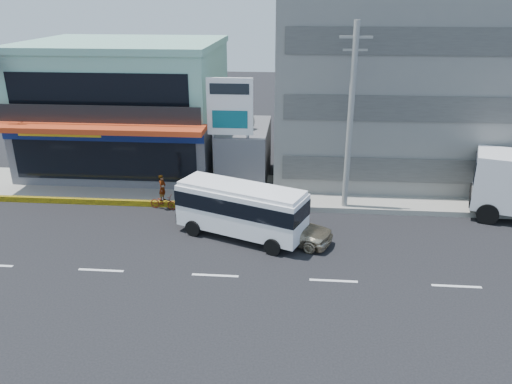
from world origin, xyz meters
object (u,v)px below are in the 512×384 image
(utility_pole_near, at_px, (350,119))
(minibus, at_px, (241,207))
(satellite_dish, at_px, (243,129))
(billboard, at_px, (230,113))
(motorcycle_rider, at_px, (163,198))
(sedan, at_px, (288,227))
(concrete_building, at_px, (405,64))
(shop_building, at_px, (128,109))

(utility_pole_near, xyz_separation_m, minibus, (-5.30, -3.64, -3.56))
(satellite_dish, height_order, utility_pole_near, utility_pole_near)
(satellite_dish, xyz_separation_m, billboard, (-0.50, -1.80, 1.35))
(satellite_dish, bearing_deg, motorcycle_rider, -133.60)
(satellite_dish, height_order, billboard, billboard)
(billboard, bearing_deg, minibus, -77.53)
(sedan, relative_size, motorcycle_rider, 2.16)
(billboard, relative_size, utility_pole_near, 0.69)
(concrete_building, bearing_deg, utility_pole_near, -117.76)
(shop_building, distance_m, motorcycle_rider, 8.84)
(concrete_building, xyz_separation_m, billboard, (-10.50, -5.80, -2.07))
(satellite_dish, height_order, minibus, satellite_dish)
(minibus, relative_size, sedan, 1.55)
(utility_pole_near, relative_size, motorcycle_rider, 5.03)
(minibus, xyz_separation_m, motorcycle_rider, (-4.70, 3.04, -0.93))
(billboard, xyz_separation_m, minibus, (1.20, -5.44, -3.34))
(concrete_building, xyz_separation_m, minibus, (-9.30, -11.24, -5.41))
(satellite_dish, bearing_deg, concrete_building, 21.80)
(motorcycle_rider, bearing_deg, utility_pole_near, 3.43)
(shop_building, relative_size, billboard, 1.80)
(satellite_dish, distance_m, minibus, 7.54)
(shop_building, bearing_deg, sedan, -43.48)
(satellite_dish, height_order, motorcycle_rider, satellite_dish)
(shop_building, height_order, sedan, shop_building)
(concrete_building, distance_m, billboard, 12.17)
(utility_pole_near, bearing_deg, billboard, 164.52)
(shop_building, height_order, concrete_building, concrete_building)
(shop_building, bearing_deg, billboard, -32.32)
(concrete_building, relative_size, sedan, 3.72)
(utility_pole_near, relative_size, minibus, 1.50)
(satellite_dish, xyz_separation_m, motorcycle_rider, (-4.00, -4.20, -2.92))
(sedan, distance_m, motorcycle_rider, 7.73)
(minibus, bearing_deg, satellite_dish, 95.54)
(concrete_building, bearing_deg, sedan, -121.36)
(concrete_building, distance_m, sedan, 14.84)
(concrete_building, xyz_separation_m, sedan, (-7.00, -11.49, -6.27))
(concrete_building, relative_size, minibus, 2.41)
(utility_pole_near, height_order, motorcycle_rider, utility_pole_near)
(concrete_building, bearing_deg, motorcycle_rider, -149.64)
(billboard, distance_m, sedan, 7.89)
(satellite_dish, relative_size, sedan, 0.35)
(shop_building, xyz_separation_m, minibus, (8.70, -10.18, -2.41))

